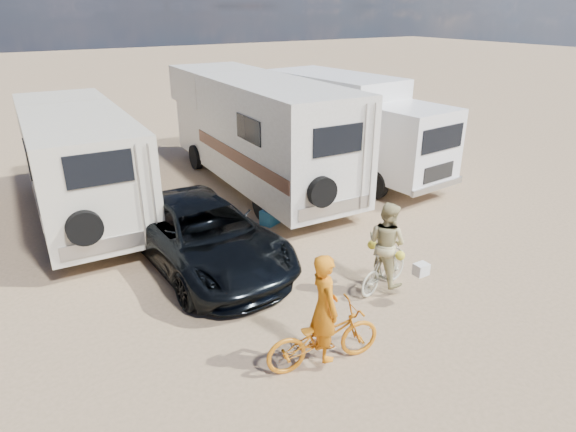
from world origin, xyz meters
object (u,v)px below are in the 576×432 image
box_truck (353,127)px  cooler (270,217)px  rider_woman (386,251)px  dark_suv (204,235)px  rv_main (257,133)px  bike_man (323,337)px  bike_parked (425,162)px  bike_woman (384,269)px  crate (368,191)px  rider_man (324,316)px  rv_left (80,166)px

box_truck → cooler: 5.43m
rider_woman → cooler: (-0.35, 4.25, -0.69)m
dark_suv → rider_woman: 4.14m
cooler → rv_main: bearing=46.0°
bike_man → bike_parked: bike_man is taller
dark_suv → bike_parked: 9.72m
bike_man → rider_woman: size_ratio=1.13×
bike_woman → rider_woman: bearing=-89.1°
crate → rv_main: bearing=131.5°
crate → bike_parked: bearing=12.7°
rider_woman → crate: size_ratio=4.53×
box_truck → bike_parked: bearing=-34.6°
bike_parked → rv_main: bearing=67.0°
dark_suv → rider_woman: (2.81, -3.03, 0.14)m
box_truck → rider_man: 10.45m
bike_woman → cooler: 4.28m
bike_woman → rider_man: 2.86m
rider_man → rider_woman: bearing=-52.1°
rv_main → dark_suv: (-3.72, -4.28, -1.02)m
bike_man → cooler: size_ratio=3.91×
rv_left → bike_parked: 11.49m
dark_suv → bike_parked: (9.46, 2.21, -0.31)m
rider_woman → rv_left: bearing=18.6°
rider_woman → cooler: 4.32m
rv_left → rider_man: rv_left is taller
rv_left → bike_man: (2.08, -8.68, -0.99)m
rider_man → bike_woman: bearing=-52.1°
rider_woman → bike_parked: size_ratio=1.07×
bike_woman → bike_man: bearing=104.2°
dark_suv → rider_man: 4.34m
rider_man → rider_woman: rider_man is taller
rider_man → rv_left: bearing=24.0°
rv_left → crate: bearing=-17.4°
bike_parked → crate: size_ratio=4.23×
bike_man → cooler: bike_man is taller
bike_man → box_truck: bearing=-30.5°
bike_parked → crate: bike_parked is taller
bike_man → rider_man: (0.00, 0.00, 0.41)m
rv_left → bike_man: rv_left is taller
rider_man → cooler: 6.00m
bike_man → cooler: 5.96m
crate → bike_woman: bearing=-127.1°
box_truck → rider_man: box_truck is taller
rv_main → rider_woman: (-0.91, -7.31, -0.88)m
rv_left → bike_woman: (4.58, -7.39, -1.06)m
cooler → rv_left: bearing=121.8°
rider_man → box_truck: bearing=-30.5°
dark_suv → box_truck: bearing=23.5°
box_truck → rider_man: bearing=-135.7°
bike_woman → rider_man: (-2.50, -1.29, 0.48)m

